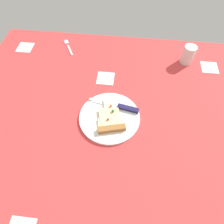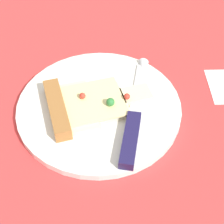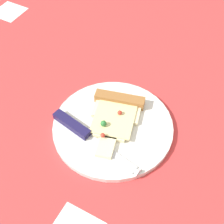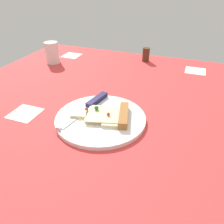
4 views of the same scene
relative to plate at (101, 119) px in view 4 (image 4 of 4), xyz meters
The scene contains 6 objects.
ground_plane 9.16cm from the plate, 71.60° to the left, with size 140.41×140.41×3.00cm.
plate is the anchor object (origin of this frame).
pizza_slice 2.95cm from the plate, 105.30° to the left, with size 13.39×18.82×2.67cm.
knife 6.79cm from the plate, 122.33° to the right, with size 23.96×6.65×2.45cm.
drinking_glass 57.13cm from the plate, 132.24° to the right, with size 6.66×6.66×10.21cm, color silver.
pepper_shaker 56.95cm from the plate, behind, with size 3.51×3.51×6.76cm, color #4C2D19.
Camera 4 is at (47.94, 14.35, 38.70)cm, focal length 35.16 mm.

